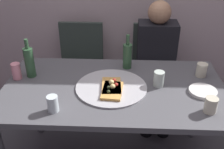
% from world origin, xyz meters
% --- Properties ---
extents(dining_table, '(1.56, 0.85, 0.76)m').
position_xyz_m(dining_table, '(0.00, 0.00, 0.68)').
color(dining_table, '#4C4C51').
rests_on(dining_table, ground_plane).
extents(pizza_tray, '(0.50, 0.50, 0.01)m').
position_xyz_m(pizza_tray, '(-0.02, -0.02, 0.76)').
color(pizza_tray, '#ADADB2').
rests_on(pizza_tray, dining_table).
extents(pizza_slice_last, '(0.14, 0.23, 0.05)m').
position_xyz_m(pizza_slice_last, '(-0.02, -0.03, 0.78)').
color(pizza_slice_last, tan).
rests_on(pizza_slice_last, pizza_tray).
extents(pizza_slice_extra, '(0.15, 0.23, 0.05)m').
position_xyz_m(pizza_slice_extra, '(-0.01, -0.08, 0.78)').
color(pizza_slice_extra, tan).
rests_on(pizza_slice_extra, pizza_tray).
extents(wine_bottle, '(0.07, 0.07, 0.30)m').
position_xyz_m(wine_bottle, '(-0.62, 0.12, 0.87)').
color(wine_bottle, '#2D5133').
rests_on(wine_bottle, dining_table).
extents(beer_bottle, '(0.07, 0.07, 0.28)m').
position_xyz_m(beer_bottle, '(0.09, 0.29, 0.86)').
color(beer_bottle, '#2D5133').
rests_on(beer_bottle, dining_table).
extents(tumbler_near, '(0.07, 0.07, 0.11)m').
position_xyz_m(tumbler_near, '(0.31, 0.03, 0.81)').
color(tumbler_near, '#B7C6BC').
rests_on(tumbler_near, dining_table).
extents(tumbler_far, '(0.08, 0.08, 0.10)m').
position_xyz_m(tumbler_far, '(0.59, -0.26, 0.81)').
color(tumbler_far, beige).
rests_on(tumbler_far, dining_table).
extents(wine_glass, '(0.07, 0.07, 0.10)m').
position_xyz_m(wine_glass, '(-0.36, -0.29, 0.81)').
color(wine_glass, silver).
rests_on(wine_glass, dining_table).
extents(short_glass, '(0.08, 0.08, 0.10)m').
position_xyz_m(short_glass, '(0.64, 0.18, 0.81)').
color(short_glass, beige).
rests_on(short_glass, dining_table).
extents(soda_can, '(0.07, 0.07, 0.12)m').
position_xyz_m(soda_can, '(-0.72, 0.08, 0.82)').
color(soda_can, pink).
rests_on(soda_can, dining_table).
extents(plate_stack, '(0.19, 0.19, 0.02)m').
position_xyz_m(plate_stack, '(0.60, -0.05, 0.77)').
color(plate_stack, white).
rests_on(plate_stack, dining_table).
extents(chair_left, '(0.44, 0.44, 0.90)m').
position_xyz_m(chair_left, '(-0.37, 0.83, 0.51)').
color(chair_left, '#2D3833').
rests_on(chair_left, ground_plane).
extents(chair_right, '(0.44, 0.44, 0.90)m').
position_xyz_m(chair_right, '(0.37, 0.83, 0.51)').
color(chair_right, '#2D3833').
rests_on(chair_right, ground_plane).
extents(guest_in_sweater, '(0.36, 0.56, 1.17)m').
position_xyz_m(guest_in_sweater, '(0.37, 0.67, 0.64)').
color(guest_in_sweater, black).
rests_on(guest_in_sweater, ground_plane).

